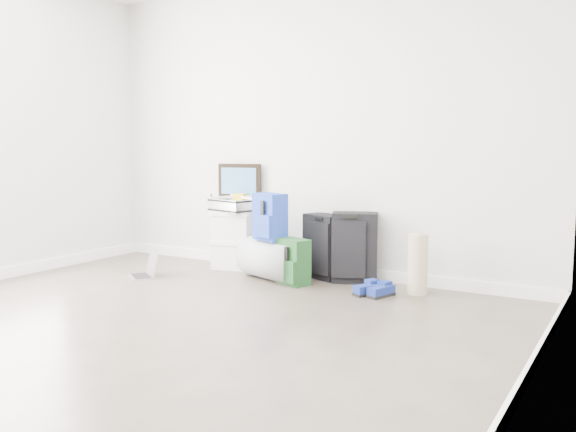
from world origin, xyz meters
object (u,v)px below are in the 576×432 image
Objects in this scene: briefcase at (234,205)px; large_suitcase at (324,246)px; carry_on at (354,248)px; duffel_bag at (271,259)px; boxes_stack at (234,239)px; laptop at (145,271)px.

large_suitcase is at bearing 16.73° from briefcase.
large_suitcase is at bearing 154.21° from carry_on.
large_suitcase is at bearing 55.28° from duffel_bag.
laptop is at bearing -134.01° from boxes_stack.
briefcase reaches higher than laptop.
large_suitcase is (0.96, 0.05, 0.01)m from boxes_stack.
duffel_bag is at bearing -122.06° from large_suitcase.
boxes_stack is 1.36× the size of briefcase.
boxes_stack is 0.34m from briefcase.
laptop is (-1.72, -0.78, -0.26)m from carry_on.
carry_on reaches higher than laptop.
duffel_bag reaches higher than laptop.
carry_on reaches higher than duffel_bag.
briefcase is at bearing -155.95° from large_suitcase.
briefcase is 0.67× the size of carry_on.
large_suitcase is 1.58× the size of laptop.
briefcase is at bearing 158.86° from carry_on.
briefcase is 0.76m from duffel_bag.
laptop is (-1.03, -0.51, -0.13)m from duffel_bag.
laptop is (-0.45, -0.75, -0.57)m from briefcase.
briefcase is 1.05m from laptop.
boxes_stack is at bearing 93.39° from laptop.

